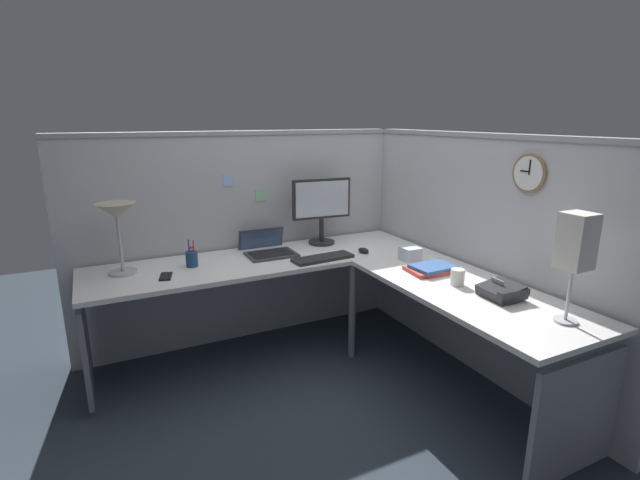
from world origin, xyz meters
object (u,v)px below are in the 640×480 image
book_stack (431,269)px  tissue_box (410,254)px  coffee_mug (457,277)px  laptop (267,249)px  computer_mouse (364,250)px  office_phone (502,292)px  monitor (322,206)px  desk_lamp_dome (117,216)px  cell_phone (166,276)px  desk_lamp_paper (576,244)px  wall_clock (530,173)px  keyboard (323,258)px  pen_cup (192,259)px

book_stack → tissue_box: tissue_box is taller
coffee_mug → tissue_box: (0.05, 0.52, -0.00)m
laptop → computer_mouse: 0.70m
office_phone → coffee_mug: bearing=105.2°
monitor → tissue_box: (0.35, -0.65, -0.25)m
computer_mouse → book_stack: bearing=-74.2°
desk_lamp_dome → cell_phone: (0.23, -0.19, -0.36)m
desk_lamp_paper → desk_lamp_dome: bearing=137.1°
monitor → cell_phone: size_ratio=3.47×
computer_mouse → tissue_box: size_ratio=0.87×
office_phone → desk_lamp_paper: size_ratio=0.41×
desk_lamp_dome → office_phone: desk_lamp_dome is taller
monitor → wall_clock: wall_clock is taller
computer_mouse → wall_clock: 1.22m
computer_mouse → coffee_mug: bearing=-80.3°
computer_mouse → cell_phone: bearing=176.5°
desk_lamp_paper → wall_clock: 0.62m
laptop → desk_lamp_dome: bearing=-177.3°
cell_phone → desk_lamp_paper: bearing=-28.8°
monitor → desk_lamp_paper: 1.83m
keyboard → desk_lamp_dome: size_ratio=0.97×
keyboard → desk_lamp_paper: bearing=-71.4°
keyboard → cell_phone: bearing=170.3°
keyboard → coffee_mug: bearing=-62.9°
book_stack → coffee_mug: size_ratio=3.12×
monitor → computer_mouse: monitor is taller
desk_lamp_dome → office_phone: bearing=-37.0°
keyboard → cell_phone: (-1.02, 0.10, -0.01)m
keyboard → pen_cup: pen_cup is taller
cell_phone → coffee_mug: size_ratio=1.50×
desk_lamp_dome → tissue_box: desk_lamp_dome is taller
monitor → office_phone: 1.50m
cell_phone → desk_lamp_paper: desk_lamp_paper is taller
coffee_mug → desk_lamp_dome: bearing=147.8°
monitor → cell_phone: 1.26m
coffee_mug → tissue_box: coffee_mug is taller
desk_lamp_dome → wall_clock: size_ratio=2.02×
book_stack → desk_lamp_paper: size_ratio=0.57×
laptop → office_phone: laptop is taller
laptop → desk_lamp_paper: desk_lamp_paper is taller
monitor → wall_clock: (0.66, -1.28, 0.35)m
computer_mouse → desk_lamp_paper: desk_lamp_paper is taller
laptop → office_phone: 1.63m
monitor → desk_lamp_paper: size_ratio=0.94×
laptop → pen_cup: 0.56m
pen_cup → coffee_mug: 1.67m
wall_clock → office_phone: bearing=-152.8°
computer_mouse → laptop: bearing=152.6°
keyboard → book_stack: size_ratio=1.44×
office_phone → book_stack: bearing=95.9°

